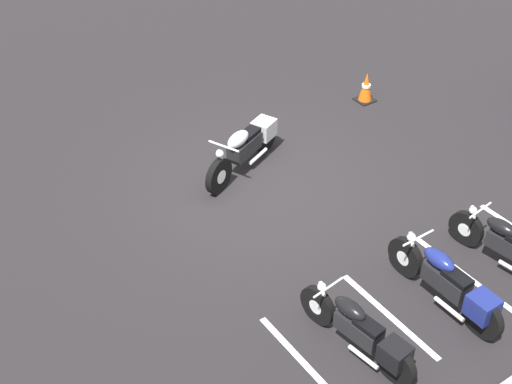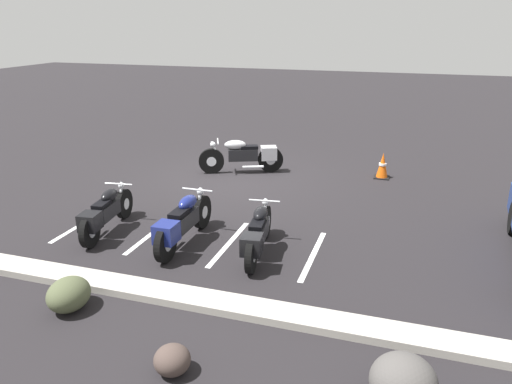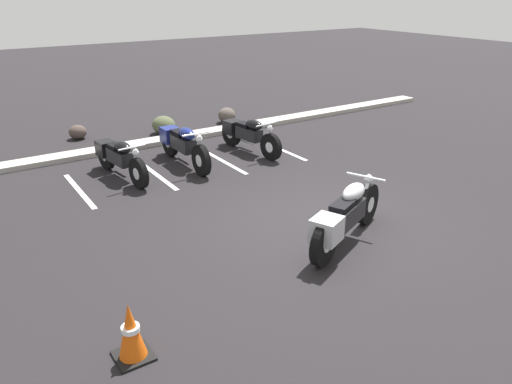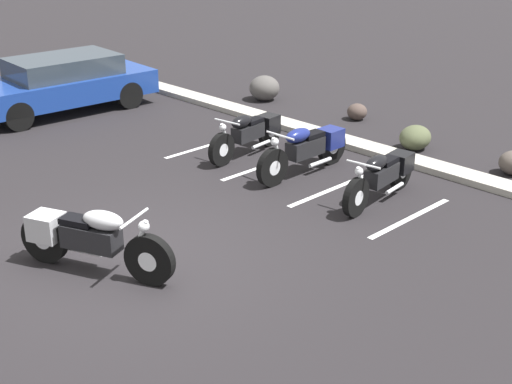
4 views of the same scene
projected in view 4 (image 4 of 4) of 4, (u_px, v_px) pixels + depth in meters
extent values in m
plane|color=black|center=(134.00, 260.00, 9.92)|extent=(60.00, 60.00, 0.00)
cylinder|color=black|center=(150.00, 260.00, 9.18)|extent=(0.70, 0.40, 0.70)
cylinder|color=silver|center=(150.00, 260.00, 9.18)|extent=(0.30, 0.23, 0.27)
cylinder|color=black|center=(45.00, 238.00, 9.76)|extent=(0.70, 0.40, 0.70)
cylinder|color=silver|center=(45.00, 238.00, 9.76)|extent=(0.30, 0.23, 0.27)
cube|color=black|center=(91.00, 237.00, 9.42)|extent=(0.86, 0.59, 0.32)
ellipsoid|color=#B7B7BC|center=(103.00, 220.00, 9.24)|extent=(0.66, 0.49, 0.26)
cube|color=black|center=(78.00, 221.00, 9.41)|extent=(0.53, 0.42, 0.09)
cube|color=#B7B7BC|center=(46.00, 226.00, 9.66)|extent=(0.54, 0.52, 0.36)
cylinder|color=silver|center=(140.00, 239.00, 9.12)|extent=(0.28, 0.17, 0.57)
cylinder|color=silver|center=(134.00, 219.00, 9.03)|extent=(0.30, 0.62, 0.04)
sphere|color=silver|center=(144.00, 226.00, 9.02)|extent=(0.15, 0.15, 0.15)
cylinder|color=silver|center=(83.00, 251.00, 9.77)|extent=(0.57, 0.30, 0.07)
cylinder|color=black|center=(222.00, 150.00, 13.30)|extent=(0.19, 0.64, 0.63)
cylinder|color=silver|center=(222.00, 150.00, 13.30)|extent=(0.15, 0.25, 0.24)
cylinder|color=black|center=(270.00, 131.00, 14.38)|extent=(0.19, 0.64, 0.63)
cylinder|color=silver|center=(270.00, 131.00, 14.38)|extent=(0.15, 0.25, 0.24)
cube|color=black|center=(248.00, 132.00, 13.82)|extent=(0.36, 0.76, 0.29)
ellipsoid|color=black|center=(242.00, 122.00, 13.58)|extent=(0.32, 0.56, 0.23)
cube|color=black|center=(253.00, 121.00, 13.87)|extent=(0.28, 0.45, 0.08)
cube|color=black|center=(268.00, 123.00, 14.28)|extent=(0.39, 0.42, 0.33)
cylinder|color=silver|center=(225.00, 135.00, 13.29)|extent=(0.09, 0.26, 0.51)
cylinder|color=silver|center=(227.00, 122.00, 13.24)|extent=(0.59, 0.11, 0.03)
sphere|color=silver|center=(223.00, 127.00, 13.18)|extent=(0.13, 0.13, 0.13)
cylinder|color=silver|center=(261.00, 144.00, 14.03)|extent=(0.13, 0.53, 0.07)
cylinder|color=black|center=(272.00, 167.00, 12.36)|extent=(0.13, 0.68, 0.68)
cylinder|color=silver|center=(272.00, 167.00, 12.36)|extent=(0.13, 0.26, 0.26)
cylinder|color=black|center=(332.00, 146.00, 13.39)|extent=(0.13, 0.68, 0.68)
cylinder|color=silver|center=(332.00, 146.00, 13.39)|extent=(0.13, 0.26, 0.26)
cube|color=black|center=(305.00, 148.00, 12.85)|extent=(0.29, 0.79, 0.31)
ellipsoid|color=navy|center=(298.00, 135.00, 12.61)|extent=(0.27, 0.58, 0.25)
cube|color=black|center=(312.00, 135.00, 12.88)|extent=(0.25, 0.46, 0.08)
cube|color=navy|center=(330.00, 138.00, 13.29)|extent=(0.37, 0.41, 0.35)
cylinder|color=silver|center=(278.00, 151.00, 12.33)|extent=(0.06, 0.27, 0.55)
cylinder|color=silver|center=(280.00, 136.00, 12.27)|extent=(0.64, 0.04, 0.04)
sphere|color=silver|center=(275.00, 142.00, 12.22)|extent=(0.14, 0.14, 0.14)
cylinder|color=silver|center=(320.00, 162.00, 13.04)|extent=(0.07, 0.57, 0.07)
cylinder|color=black|center=(356.00, 197.00, 11.18)|extent=(0.20, 0.65, 0.64)
cylinder|color=silver|center=(356.00, 197.00, 11.18)|extent=(0.15, 0.26, 0.24)
cylinder|color=black|center=(401.00, 171.00, 12.26)|extent=(0.20, 0.65, 0.64)
cylinder|color=silver|center=(401.00, 171.00, 12.26)|extent=(0.15, 0.26, 0.24)
cube|color=black|center=(381.00, 174.00, 11.70)|extent=(0.36, 0.76, 0.29)
ellipsoid|color=black|center=(377.00, 163.00, 11.46)|extent=(0.32, 0.57, 0.23)
cube|color=black|center=(387.00, 161.00, 11.74)|extent=(0.28, 0.45, 0.08)
cube|color=black|center=(400.00, 162.00, 12.16)|extent=(0.39, 0.43, 0.33)
cylinder|color=silver|center=(361.00, 180.00, 11.17)|extent=(0.09, 0.26, 0.51)
cylinder|color=silver|center=(363.00, 164.00, 11.11)|extent=(0.60, 0.11, 0.03)
sphere|color=silver|center=(359.00, 171.00, 11.05)|extent=(0.13, 0.13, 0.13)
cylinder|color=silver|center=(395.00, 188.00, 11.91)|extent=(0.13, 0.53, 0.07)
cylinder|color=black|center=(18.00, 116.00, 15.32)|extent=(0.26, 0.65, 0.64)
cylinder|color=black|center=(129.00, 95.00, 16.97)|extent=(0.26, 0.65, 0.64)
cylinder|color=black|center=(97.00, 83.00, 18.08)|extent=(0.26, 0.65, 0.64)
cube|color=navy|center=(60.00, 88.00, 16.61)|extent=(2.09, 4.41, 0.55)
cube|color=#2D3842|center=(63.00, 66.00, 16.51)|extent=(1.67, 2.51, 0.45)
cube|color=#A8A399|center=(391.00, 155.00, 13.81)|extent=(18.00, 0.50, 0.12)
ellipsoid|color=#483B35|center=(357.00, 112.00, 16.12)|extent=(0.55, 0.55, 0.37)
ellipsoid|color=#4D5338|center=(415.00, 138.00, 14.19)|extent=(0.65, 0.75, 0.49)
ellipsoid|color=#4E4B49|center=(264.00, 88.00, 17.64)|extent=(0.78, 0.79, 0.61)
cube|color=white|center=(206.00, 146.00, 14.47)|extent=(0.10, 2.10, 0.00)
cube|color=white|center=(263.00, 166.00, 13.39)|extent=(0.10, 2.10, 0.00)
cube|color=white|center=(330.00, 190.00, 12.30)|extent=(0.10, 2.10, 0.00)
cube|color=white|center=(410.00, 218.00, 11.22)|extent=(0.10, 2.10, 0.00)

